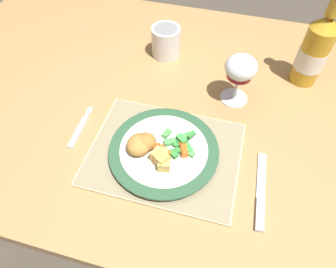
% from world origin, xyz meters
% --- Properties ---
extents(ground_plane, '(6.00, 6.00, 0.00)m').
position_xyz_m(ground_plane, '(0.00, 0.00, 0.00)').
color(ground_plane, '#4C4238').
extents(dining_table, '(1.58, 0.92, 0.74)m').
position_xyz_m(dining_table, '(0.00, 0.00, 0.66)').
color(dining_table, '#AD7F4C').
rests_on(dining_table, ground).
extents(placemat, '(0.35, 0.27, 0.01)m').
position_xyz_m(placemat, '(-0.01, -0.19, 0.74)').
color(placemat, '#CCB789').
rests_on(placemat, dining_table).
extents(dinner_plate, '(0.25, 0.25, 0.02)m').
position_xyz_m(dinner_plate, '(-0.01, -0.19, 0.76)').
color(dinner_plate, white).
rests_on(dinner_plate, placemat).
extents(breaded_croquettes, '(0.08, 0.08, 0.04)m').
position_xyz_m(breaded_croquettes, '(-0.06, -0.21, 0.78)').
color(breaded_croquettes, '#A87033').
rests_on(breaded_croquettes, dinner_plate).
extents(green_beans_pile, '(0.09, 0.08, 0.02)m').
position_xyz_m(green_beans_pile, '(0.02, -0.17, 0.77)').
color(green_beans_pile, '#338438').
rests_on(green_beans_pile, dinner_plate).
extents(glazed_carrots, '(0.08, 0.08, 0.02)m').
position_xyz_m(glazed_carrots, '(-0.01, -0.21, 0.78)').
color(glazed_carrots, orange).
rests_on(glazed_carrots, dinner_plate).
extents(fork, '(0.02, 0.13, 0.01)m').
position_xyz_m(fork, '(-0.24, -0.18, 0.74)').
color(fork, silver).
rests_on(fork, dining_table).
extents(table_knife, '(0.03, 0.19, 0.01)m').
position_xyz_m(table_knife, '(0.21, -0.24, 0.74)').
color(table_knife, silver).
rests_on(table_knife, dining_table).
extents(wine_glass, '(0.08, 0.08, 0.14)m').
position_xyz_m(wine_glass, '(0.12, 0.03, 0.84)').
color(wine_glass, silver).
rests_on(wine_glass, dining_table).
extents(bottle, '(0.08, 0.08, 0.28)m').
position_xyz_m(bottle, '(0.30, 0.16, 0.84)').
color(bottle, gold).
rests_on(bottle, dining_table).
extents(roast_potatoes, '(0.05, 0.05, 0.03)m').
position_xyz_m(roast_potatoes, '(-0.01, -0.23, 0.78)').
color(roast_potatoes, gold).
rests_on(roast_potatoes, dinner_plate).
extents(drinking_cup, '(0.09, 0.09, 0.09)m').
position_xyz_m(drinking_cup, '(-0.11, 0.17, 0.79)').
color(drinking_cup, white).
rests_on(drinking_cup, dining_table).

